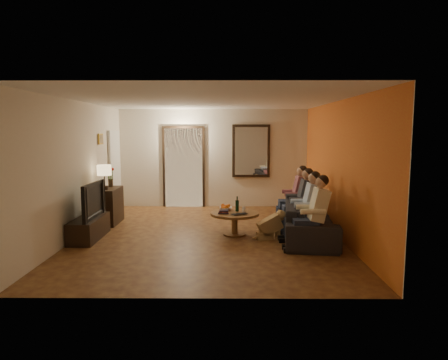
{
  "coord_description": "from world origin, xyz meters",
  "views": [
    {
      "loc": [
        0.36,
        -7.64,
        2.03
      ],
      "look_at": [
        0.3,
        0.3,
        1.05
      ],
      "focal_mm": 32.0,
      "sensor_mm": 36.0,
      "label": 1
    }
  ],
  "objects_px": {
    "person_c": "(302,203)",
    "wine_bottle": "(237,204)",
    "table_lamp": "(104,177)",
    "person_d": "(296,198)",
    "bowl": "(226,209)",
    "tv": "(88,200)",
    "laptop": "(240,215)",
    "coffee_table": "(235,224)",
    "dog": "(270,224)",
    "sofa": "(309,220)",
    "tv_stand": "(89,228)",
    "person_b": "(308,209)",
    "person_a": "(315,216)",
    "dresser": "(109,206)"
  },
  "relations": [
    {
      "from": "laptop",
      "to": "person_b",
      "type": "bearing_deg",
      "value": -34.16
    },
    {
      "from": "dresser",
      "to": "tv_stand",
      "type": "relative_size",
      "value": 0.73
    },
    {
      "from": "tv",
      "to": "table_lamp",
      "type": "bearing_deg",
      "value": 0.0
    },
    {
      "from": "dog",
      "to": "coffee_table",
      "type": "height_order",
      "value": "dog"
    },
    {
      "from": "person_a",
      "to": "laptop",
      "type": "bearing_deg",
      "value": 147.98
    },
    {
      "from": "dog",
      "to": "coffee_table",
      "type": "bearing_deg",
      "value": 140.54
    },
    {
      "from": "person_d",
      "to": "bowl",
      "type": "relative_size",
      "value": 4.63
    },
    {
      "from": "person_d",
      "to": "coffee_table",
      "type": "relative_size",
      "value": 1.26
    },
    {
      "from": "table_lamp",
      "to": "person_d",
      "type": "bearing_deg",
      "value": -0.08
    },
    {
      "from": "dresser",
      "to": "tv_stand",
      "type": "bearing_deg",
      "value": -90.0
    },
    {
      "from": "tv",
      "to": "wine_bottle",
      "type": "bearing_deg",
      "value": -82.01
    },
    {
      "from": "person_b",
      "to": "dog",
      "type": "height_order",
      "value": "person_b"
    },
    {
      "from": "tv_stand",
      "to": "table_lamp",
      "type": "bearing_deg",
      "value": 90.0
    },
    {
      "from": "person_c",
      "to": "bowl",
      "type": "xyz_separation_m",
      "value": [
        -1.51,
        0.07,
        -0.12
      ]
    },
    {
      "from": "person_c",
      "to": "sofa",
      "type": "bearing_deg",
      "value": -71.57
    },
    {
      "from": "bowl",
      "to": "laptop",
      "type": "bearing_deg",
      "value": -60.75
    },
    {
      "from": "table_lamp",
      "to": "dog",
      "type": "distance_m",
      "value": 3.66
    },
    {
      "from": "person_b",
      "to": "bowl",
      "type": "distance_m",
      "value": 1.66
    },
    {
      "from": "person_d",
      "to": "wine_bottle",
      "type": "relative_size",
      "value": 3.87
    },
    {
      "from": "person_c",
      "to": "tv",
      "type": "bearing_deg",
      "value": -173.79
    },
    {
      "from": "tv",
      "to": "dog",
      "type": "distance_m",
      "value": 3.45
    },
    {
      "from": "person_d",
      "to": "coffee_table",
      "type": "distance_m",
      "value": 1.57
    },
    {
      "from": "tv",
      "to": "coffee_table",
      "type": "distance_m",
      "value": 2.82
    },
    {
      "from": "bowl",
      "to": "dog",
      "type": "bearing_deg",
      "value": -30.94
    },
    {
      "from": "person_d",
      "to": "wine_bottle",
      "type": "height_order",
      "value": "person_d"
    },
    {
      "from": "tv",
      "to": "coffee_table",
      "type": "xyz_separation_m",
      "value": [
        2.76,
        0.29,
        -0.51
      ]
    },
    {
      "from": "person_c",
      "to": "dog",
      "type": "bearing_deg",
      "value": -147.08
    },
    {
      "from": "person_b",
      "to": "bowl",
      "type": "height_order",
      "value": "person_b"
    },
    {
      "from": "tv",
      "to": "coffee_table",
      "type": "relative_size",
      "value": 1.23
    },
    {
      "from": "person_c",
      "to": "bowl",
      "type": "bearing_deg",
      "value": 177.37
    },
    {
      "from": "person_c",
      "to": "dog",
      "type": "height_order",
      "value": "person_c"
    },
    {
      "from": "tv_stand",
      "to": "wine_bottle",
      "type": "bearing_deg",
      "value": 7.99
    },
    {
      "from": "tv",
      "to": "person_d",
      "type": "bearing_deg",
      "value": -75.67
    },
    {
      "from": "sofa",
      "to": "person_d",
      "type": "height_order",
      "value": "person_d"
    },
    {
      "from": "person_b",
      "to": "wine_bottle",
      "type": "xyz_separation_m",
      "value": [
        -1.28,
        0.55,
        0.01
      ]
    },
    {
      "from": "coffee_table",
      "to": "bowl",
      "type": "relative_size",
      "value": 3.66
    },
    {
      "from": "person_b",
      "to": "dog",
      "type": "relative_size",
      "value": 2.14
    },
    {
      "from": "tv",
      "to": "laptop",
      "type": "height_order",
      "value": "tv"
    },
    {
      "from": "table_lamp",
      "to": "tv_stand",
      "type": "xyz_separation_m",
      "value": [
        0.0,
        -1.05,
        -0.85
      ]
    },
    {
      "from": "sofa",
      "to": "laptop",
      "type": "distance_m",
      "value": 1.34
    },
    {
      "from": "person_c",
      "to": "wine_bottle",
      "type": "distance_m",
      "value": 1.28
    },
    {
      "from": "bowl",
      "to": "person_d",
      "type": "bearing_deg",
      "value": 19.35
    },
    {
      "from": "dresser",
      "to": "table_lamp",
      "type": "relative_size",
      "value": 1.63
    },
    {
      "from": "person_a",
      "to": "wine_bottle",
      "type": "bearing_deg",
      "value": 138.09
    },
    {
      "from": "sofa",
      "to": "wine_bottle",
      "type": "distance_m",
      "value": 1.43
    },
    {
      "from": "table_lamp",
      "to": "person_d",
      "type": "distance_m",
      "value": 4.12
    },
    {
      "from": "coffee_table",
      "to": "bowl",
      "type": "xyz_separation_m",
      "value": [
        -0.18,
        0.22,
        0.26
      ]
    },
    {
      "from": "dog",
      "to": "person_d",
      "type": "bearing_deg",
      "value": 40.82
    },
    {
      "from": "person_b",
      "to": "wine_bottle",
      "type": "bearing_deg",
      "value": 156.78
    },
    {
      "from": "person_d",
      "to": "dog",
      "type": "distance_m",
      "value": 1.27
    }
  ]
}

